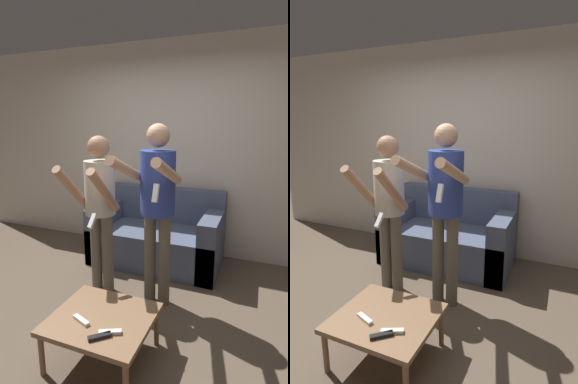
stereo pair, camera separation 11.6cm
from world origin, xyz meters
TOP-DOWN VIEW (x-y plane):
  - ground_plane at (0.00, 0.00)m, footprint 14.00×14.00m
  - wall_back at (0.00, 1.84)m, footprint 6.40×0.06m
  - couch at (-0.02, 1.40)m, footprint 1.55×0.83m
  - person_standing_left at (-0.32, 0.52)m, footprint 0.41×0.63m
  - person_standing_right at (0.27, 0.51)m, footprint 0.44×0.75m
  - coffee_table at (0.15, -0.29)m, footprint 0.71×0.64m
  - remote_near at (0.24, -0.49)m, footprint 0.14×0.13m
  - remote_mid at (0.29, -0.43)m, footprint 0.15×0.10m
  - remote_far at (0.04, -0.40)m, footprint 0.15×0.09m

SIDE VIEW (x-z plane):
  - ground_plane at x=0.00m, z-range 0.00..0.00m
  - couch at x=-0.02m, z-range -0.14..0.75m
  - coffee_table at x=0.15m, z-range 0.14..0.49m
  - remote_near at x=0.24m, z-range 0.35..0.38m
  - remote_mid at x=0.29m, z-range 0.35..0.38m
  - remote_far at x=0.04m, z-range 0.35..0.38m
  - person_standing_left at x=-0.32m, z-range 0.18..1.76m
  - person_standing_right at x=0.27m, z-range 0.21..1.91m
  - wall_back at x=0.00m, z-range 0.00..2.70m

